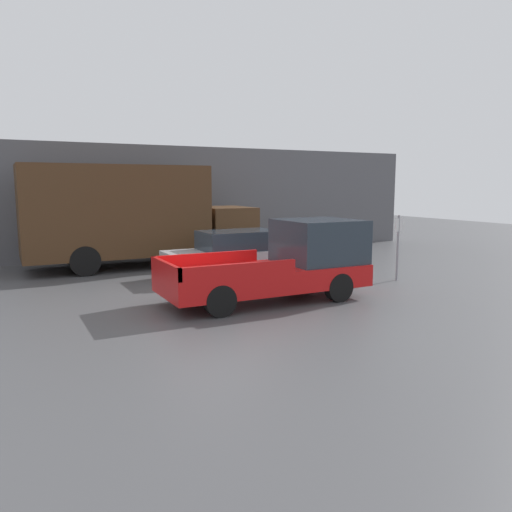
{
  "coord_description": "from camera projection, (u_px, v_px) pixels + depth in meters",
  "views": [
    {
      "loc": [
        -4.61,
        -11.73,
        2.94
      ],
      "look_at": [
        1.55,
        0.29,
        1.02
      ],
      "focal_mm": 35.0,
      "sensor_mm": 36.0,
      "label": 1
    }
  ],
  "objects": [
    {
      "name": "car",
      "position": [
        236.0,
        253.0,
        16.14
      ],
      "size": [
        4.52,
        1.82,
        1.48
      ],
      "color": "silver",
      "rests_on": "ground"
    },
    {
      "name": "pickup_truck",
      "position": [
        285.0,
        263.0,
        12.94
      ],
      "size": [
        5.28,
        2.12,
        2.03
      ],
      "color": "red",
      "rests_on": "ground"
    },
    {
      "name": "delivery_truck",
      "position": [
        131.0,
        214.0,
        17.85
      ],
      "size": [
        8.26,
        2.58,
        3.63
      ],
      "color": "#472D19",
      "rests_on": "ground"
    },
    {
      "name": "ground_plane",
      "position": [
        208.0,
        300.0,
        12.84
      ],
      "size": [
        60.0,
        60.0,
        0.0
      ],
      "primitive_type": "plane",
      "color": "#4C4C4F"
    },
    {
      "name": "parking_sign",
      "position": [
        398.0,
        243.0,
        15.43
      ],
      "size": [
        0.3,
        0.07,
        2.03
      ],
      "color": "gray",
      "rests_on": "ground"
    },
    {
      "name": "newspaper_box",
      "position": [
        224.0,
        241.0,
        21.86
      ],
      "size": [
        0.45,
        0.4,
        1.04
      ],
      "color": "gold",
      "rests_on": "ground"
    },
    {
      "name": "building_wall",
      "position": [
        128.0,
        202.0,
        20.07
      ],
      "size": [
        28.0,
        0.15,
        4.56
      ],
      "color": "#56565B",
      "rests_on": "ground"
    }
  ]
}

